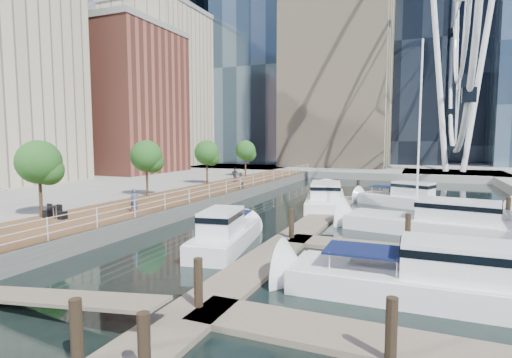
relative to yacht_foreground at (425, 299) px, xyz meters
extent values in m
plane|color=black|center=(-9.83, -1.98, 0.00)|extent=(520.00, 520.00, 0.00)
cube|color=brown|center=(-18.83, 13.02, 0.50)|extent=(6.00, 60.00, 1.00)
cube|color=#595954|center=(-15.83, 13.02, 0.50)|extent=(0.25, 60.00, 1.00)
cube|color=gray|center=(-9.83, 100.02, 0.50)|extent=(200.00, 114.00, 1.00)
cube|color=gray|center=(4.17, 50.02, 0.50)|extent=(14.00, 12.00, 1.00)
cube|color=#6D6051|center=(-6.83, 8.02, 0.10)|extent=(2.00, 32.00, 0.20)
cube|color=#6D6051|center=(-0.83, -3.98, 0.10)|extent=(12.00, 2.00, 0.20)
cube|color=#6D6051|center=(-0.83, 6.02, 0.10)|extent=(12.00, 2.00, 0.20)
cube|color=#6D6051|center=(-0.83, 16.02, 0.10)|extent=(12.00, 2.00, 0.20)
cube|color=brown|center=(-39.83, 32.02, 11.00)|extent=(12.00, 14.00, 20.00)
cube|color=#BCAD8E|center=(-45.83, 48.02, 15.00)|extent=(14.00, 16.00, 28.00)
cylinder|color=white|center=(1.67, 50.02, 14.00)|extent=(0.80, 0.80, 26.00)
cylinder|color=white|center=(6.67, 50.02, 14.00)|extent=(0.80, 0.80, 26.00)
cylinder|color=#3F2B1C|center=(-21.23, 2.02, 2.20)|extent=(0.20, 0.20, 2.40)
sphere|color=#265B1E|center=(-21.23, 2.02, 4.30)|extent=(2.60, 2.60, 2.60)
cylinder|color=#3F2B1C|center=(-21.23, 12.02, 2.20)|extent=(0.20, 0.20, 2.40)
sphere|color=#265B1E|center=(-21.23, 12.02, 4.30)|extent=(2.60, 2.60, 2.60)
cylinder|color=#3F2B1C|center=(-21.23, 22.02, 2.20)|extent=(0.20, 0.20, 2.40)
sphere|color=#265B1E|center=(-21.23, 22.02, 4.30)|extent=(2.60, 2.60, 2.60)
cylinder|color=#3F2B1C|center=(-21.23, 32.02, 2.20)|extent=(0.20, 0.20, 2.40)
sphere|color=#265B1E|center=(-21.23, 32.02, 4.30)|extent=(2.60, 2.60, 2.60)
imported|color=#494962|center=(-17.20, 5.53, 1.75)|extent=(0.65, 0.62, 1.51)
imported|color=#86665C|center=(-16.33, 19.82, 1.78)|extent=(0.74, 0.87, 1.56)
imported|color=#2E323A|center=(-19.40, 25.06, 1.79)|extent=(0.96, 0.46, 1.59)
camera|label=1|loc=(-0.30, -14.82, 5.57)|focal=28.00mm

